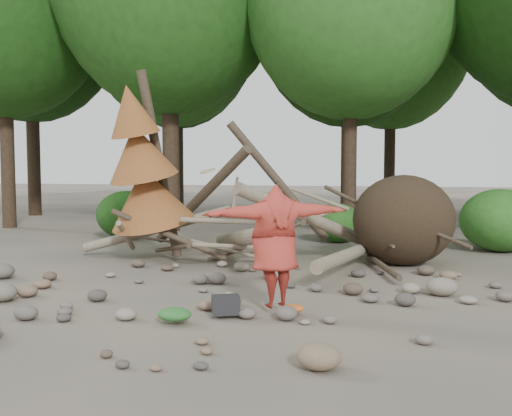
# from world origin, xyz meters

# --- Properties ---
(ground) EXTENTS (120.00, 120.00, 0.00)m
(ground) POSITION_xyz_m (0.00, 0.00, 0.00)
(ground) COLOR #514C44
(ground) RESTS_ON ground
(deadfall_pile) EXTENTS (8.55, 5.24, 3.30)m
(deadfall_pile) POSITION_xyz_m (2.02, 4.24, 0.95)
(deadfall_pile) COLOR #332619
(deadfall_pile) RESTS_ON ground
(dead_conifer) EXTENTS (2.06, 2.16, 4.35)m
(dead_conifer) POSITION_xyz_m (-3.12, 3.37, 2.11)
(dead_conifer) COLOR #4C3F30
(dead_conifer) RESTS_ON ground
(bush_left) EXTENTS (1.80, 1.80, 1.44)m
(bush_left) POSITION_xyz_m (-5.50, 7.20, 0.72)
(bush_left) COLOR #1C4A13
(bush_left) RESTS_ON ground
(bush_mid) EXTENTS (1.40, 1.40, 1.12)m
(bush_mid) POSITION_xyz_m (0.80, 7.80, 0.56)
(bush_mid) COLOR #265E1B
(bush_mid) RESTS_ON ground
(bush_right) EXTENTS (2.00, 2.00, 1.60)m
(bush_right) POSITION_xyz_m (5.00, 7.00, 0.80)
(bush_right) COLOR #307022
(bush_right) RESTS_ON ground
(frisbee_thrower) EXTENTS (2.45, 1.72, 2.06)m
(frisbee_thrower) POSITION_xyz_m (0.75, -0.38, 0.98)
(frisbee_thrower) COLOR #A73025
(frisbee_thrower) RESTS_ON ground
(backpack) EXTENTS (0.46, 0.39, 0.26)m
(backpack) POSITION_xyz_m (0.14, -0.88, 0.13)
(backpack) COLOR black
(backpack) RESTS_ON ground
(cloth_green) EXTENTS (0.47, 0.39, 0.18)m
(cloth_green) POSITION_xyz_m (-0.43, -1.38, 0.09)
(cloth_green) COLOR #286327
(cloth_green) RESTS_ON ground
(cloth_orange) EXTENTS (0.30, 0.25, 0.11)m
(cloth_orange) POSITION_xyz_m (1.06, -0.51, 0.06)
(cloth_orange) COLOR #C55C21
(cloth_orange) RESTS_ON ground
(boulder_front_left) EXTENTS (0.49, 0.44, 0.29)m
(boulder_front_left) POSITION_xyz_m (-3.61, -0.81, 0.15)
(boulder_front_left) COLOR slate
(boulder_front_left) RESTS_ON ground
(boulder_front_right) EXTENTS (0.47, 0.43, 0.28)m
(boulder_front_right) POSITION_xyz_m (1.72, -2.64, 0.14)
(boulder_front_right) COLOR #7A654C
(boulder_front_right) RESTS_ON ground
(boulder_mid_right) EXTENTS (0.51, 0.46, 0.31)m
(boulder_mid_right) POSITION_xyz_m (3.22, 1.34, 0.15)
(boulder_mid_right) COLOR gray
(boulder_mid_right) RESTS_ON ground
(boulder_mid_left) EXTENTS (0.49, 0.44, 0.29)m
(boulder_mid_left) POSITION_xyz_m (-4.89, 0.81, 0.15)
(boulder_mid_left) COLOR #615A52
(boulder_mid_left) RESTS_ON ground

